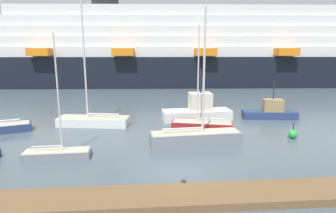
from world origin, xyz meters
The scene contains 10 objects.
ground_plane centered at (0.00, 0.00, 0.00)m, with size 600.00×600.00×0.00m, color #4C5B66.
dock_pier centered at (0.00, -3.07, 0.20)m, with size 24.84×2.52×0.49m.
sailboat_0 centered at (-8.03, 3.26, 0.39)m, with size 4.48×1.45×8.33m.
sailboat_1 centered at (-6.98, 11.42, 0.59)m, with size 6.92×2.99×12.52m.
sailboat_2 centered at (3.21, 9.46, 0.46)m, with size 5.74×2.95×9.34m.
sailboat_3 centered at (1.93, 5.55, 0.59)m, with size 7.23×2.23×10.31m.
fishing_boat_0 centered at (3.40, 12.75, 0.94)m, with size 7.16×2.68×5.29m.
fishing_boat_1 centered at (11.19, 12.78, 0.71)m, with size 5.72×2.25×4.00m.
channel_buoy_2 centered at (10.17, 6.06, 0.37)m, with size 0.74×0.74×1.39m.
cruise_ship centered at (8.89, 41.90, 6.39)m, with size 102.37×20.38×19.84m.
Camera 1 is at (-2.00, -16.03, 7.51)m, focal length 31.00 mm.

